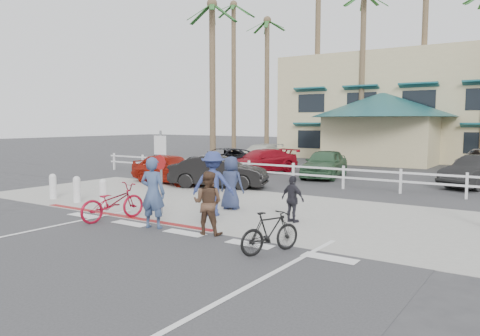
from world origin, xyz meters
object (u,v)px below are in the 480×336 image
Objects in this scene: car_white_sedan at (218,172)px; car_red_compact at (170,168)px; sign_post at (161,168)px; bike_red at (113,202)px; bike_black at (270,232)px.

car_red_compact is (-2.74, -0.11, 0.00)m from car_white_sedan.
bike_red is (-0.49, -1.53, -0.92)m from sign_post.
bike_red is at bearing -144.80° from car_red_compact.
car_white_sedan is (-1.52, 7.23, 0.17)m from bike_red.
bike_black is 10.40m from car_white_sedan.
bike_red is at bearing 18.47° from bike_black.
bike_black is at bearing -21.00° from sign_post.
bike_red is 0.48× the size of car_white_sedan.
sign_post is at bearing -96.90° from bike_red.
car_white_sedan is at bearing -24.62° from bike_black.
car_red_compact is (-4.27, 7.13, 0.17)m from bike_red.
bike_black is (5.53, -0.41, -0.06)m from bike_red.
car_white_sedan is at bearing 109.41° from sign_post.
bike_red reaches higher than bike_black.
car_red_compact is (-4.75, 5.60, -0.75)m from sign_post.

